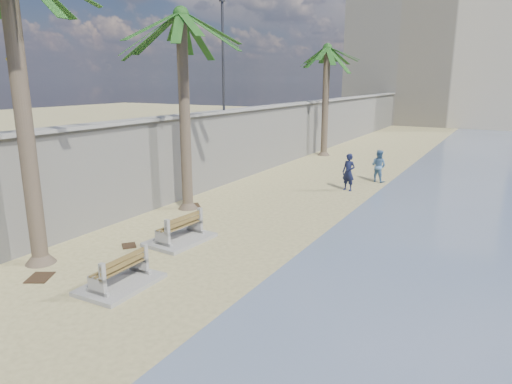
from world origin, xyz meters
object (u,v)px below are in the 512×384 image
at_px(bench_near, 120,273).
at_px(palm_back, 327,50).
at_px(person_a, 349,170).
at_px(bench_far, 180,230).
at_px(palm_mid, 181,17).
at_px(person_b, 379,164).

bearing_deg(bench_near, palm_back, 97.97).
bearing_deg(palm_back, person_a, -62.42).
height_order(bench_near, bench_far, bench_far).
xyz_separation_m(bench_far, palm_back, (-2.27, 18.39, 6.55)).
distance_m(bench_near, palm_back, 22.89).
bearing_deg(bench_far, palm_mid, 123.98).
bearing_deg(person_a, palm_back, 131.88).
height_order(bench_far, person_b, person_b).
height_order(palm_back, person_b, palm_back).
bearing_deg(person_a, person_b, 88.69).
bearing_deg(bench_near, person_a, 82.39).
xyz_separation_m(palm_mid, person_a, (4.61, 6.14, -6.26)).
relative_size(bench_far, palm_back, 0.28).
bearing_deg(palm_back, palm_mid, -89.55).
distance_m(bench_far, person_b, 12.32).
distance_m(palm_mid, person_a, 9.91).
distance_m(bench_near, palm_mid, 9.93).
height_order(palm_mid, palm_back, palm_mid).
xyz_separation_m(palm_mid, palm_back, (-0.12, 15.20, -0.33)).
bearing_deg(bench_near, bench_far, 103.03).
height_order(palm_back, person_a, palm_back).
relative_size(palm_back, person_b, 4.39).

